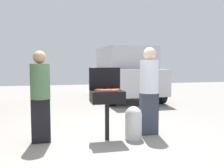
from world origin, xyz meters
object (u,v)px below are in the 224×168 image
at_px(hot_dog_12, 98,90).
at_px(parked_minivan, 124,73).
at_px(hot_dog_14, 116,89).
at_px(person_right, 149,88).
at_px(hot_dog_9, 117,90).
at_px(hot_dog_5, 100,89).
at_px(hot_dog_4, 115,91).
at_px(hot_dog_7, 106,90).
at_px(hot_dog_13, 112,90).
at_px(hot_dog_11, 99,90).
at_px(hot_dog_10, 103,90).
at_px(hot_dog_1, 107,90).
at_px(propane_tank, 133,122).
at_px(hot_dog_2, 116,90).
at_px(hot_dog_0, 109,89).
at_px(hot_dog_3, 111,90).
at_px(bbq_grill, 107,98).
at_px(hot_dog_6, 116,89).
at_px(hot_dog_8, 105,91).
at_px(person_left, 40,93).

height_order(hot_dog_12, parked_minivan, parked_minivan).
bearing_deg(hot_dog_14, person_right, 5.65).
distance_m(hot_dog_9, parked_minivan, 5.36).
xyz_separation_m(hot_dog_5, person_right, (1.00, 0.06, 0.01)).
bearing_deg(hot_dog_4, hot_dog_7, 131.53).
bearing_deg(hot_dog_4, hot_dog_9, 63.56).
relative_size(hot_dog_4, hot_dog_13, 1.00).
relative_size(hot_dog_11, hot_dog_14, 1.00).
xyz_separation_m(hot_dog_4, hot_dog_10, (-0.20, 0.08, 0.00)).
height_order(hot_dog_1, hot_dog_9, same).
relative_size(hot_dog_9, propane_tank, 0.21).
distance_m(hot_dog_5, hot_dog_10, 0.19).
bearing_deg(propane_tank, hot_dog_2, 169.55).
bearing_deg(hot_dog_12, hot_dog_14, 6.04).
height_order(propane_tank, parked_minivan, parked_minivan).
xyz_separation_m(hot_dog_4, hot_dog_14, (0.07, 0.25, 0.00)).
distance_m(hot_dog_7, hot_dog_13, 0.15).
height_order(hot_dog_7, propane_tank, hot_dog_7).
height_order(hot_dog_5, hot_dog_9, same).
xyz_separation_m(hot_dog_12, propane_tank, (0.65, -0.12, -0.61)).
height_order(hot_dog_0, hot_dog_3, same).
bearing_deg(bbq_grill, hot_dog_4, -49.34).
height_order(hot_dog_3, hot_dog_11, same).
bearing_deg(parked_minivan, hot_dog_7, 68.54).
bearing_deg(hot_dog_11, hot_dog_7, 17.48).
height_order(hot_dog_4, hot_dog_7, same).
bearing_deg(hot_dog_10, hot_dog_5, 98.79).
height_order(hot_dog_0, hot_dog_13, same).
relative_size(hot_dog_4, hot_dog_6, 1.00).
distance_m(hot_dog_2, hot_dog_12, 0.33).
xyz_separation_m(hot_dog_0, hot_dog_6, (0.12, -0.06, 0.00)).
relative_size(hot_dog_4, hot_dog_7, 1.00).
relative_size(bbq_grill, hot_dog_0, 7.09).
bearing_deg(hot_dog_8, bbq_grill, 64.28).
bearing_deg(person_left, hot_dog_0, 11.18).
bearing_deg(hot_dog_13, hot_dog_7, 127.28).
relative_size(hot_dog_5, hot_dog_7, 1.00).
bearing_deg(hot_dog_3, hot_dog_11, 173.49).
xyz_separation_m(bbq_grill, hot_dog_7, (-0.02, 0.02, 0.16)).
distance_m(hot_dog_1, hot_dog_9, 0.18).
relative_size(hot_dog_4, hot_dog_8, 1.00).
height_order(hot_dog_2, hot_dog_8, same).
distance_m(hot_dog_6, person_left, 1.37).
bearing_deg(hot_dog_14, hot_dog_1, -159.96).
bearing_deg(hot_dog_14, hot_dog_9, -92.98).
relative_size(hot_dog_9, hot_dog_14, 1.00).
distance_m(hot_dog_11, parked_minivan, 5.47).
xyz_separation_m(hot_dog_12, hot_dog_14, (0.34, 0.04, 0.00)).
xyz_separation_m(hot_dog_0, hot_dog_13, (0.01, -0.21, 0.00)).
distance_m(hot_dog_3, parked_minivan, 5.43).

